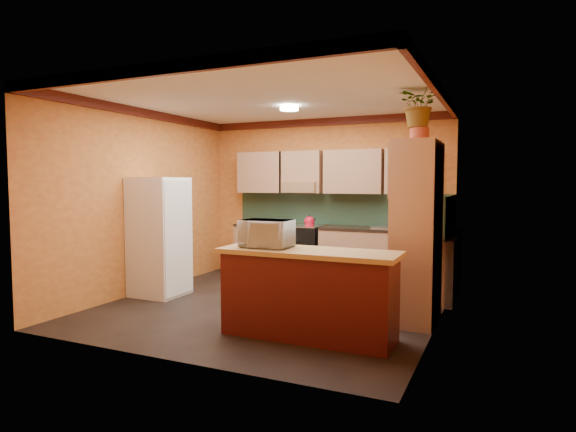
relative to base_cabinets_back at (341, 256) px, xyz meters
The scene contains 15 objects.
room_shell 2.27m from the base_cabinets_back, 103.05° to the right, with size 4.24×4.24×2.72m.
base_cabinets_back is the anchor object (origin of this frame).
countertop_back 0.46m from the base_cabinets_back, 90.00° to the right, with size 3.65×0.62×0.04m, color black.
stove 0.63m from the base_cabinets_back, behind, with size 0.58×0.58×0.91m, color black.
kettle 0.77m from the base_cabinets_back, behind, with size 0.17×0.17×0.18m, color red, non-canonical shape.
sink 0.92m from the base_cabinets_back, ahead, with size 0.48×0.40×0.03m, color silver.
base_cabinets_right 1.59m from the base_cabinets_back, 26.39° to the right, with size 0.60×0.80×0.88m, color tan.
countertop_right 1.66m from the base_cabinets_back, 26.39° to the right, with size 0.62×0.80×0.04m, color black.
fridge 2.86m from the base_cabinets_back, 138.56° to the right, with size 0.68×0.66×1.70m, color white.
pantry 2.33m from the base_cabinets_back, 48.84° to the right, with size 0.48×0.90×2.10m, color tan.
fern_pot 2.81m from the base_cabinets_back, 47.99° to the right, with size 0.22×0.22×0.16m, color #AB4029.
fern 3.03m from the base_cabinets_back, 47.99° to the right, with size 0.47×0.41×0.53m, color tan.
breakfast_bar 2.83m from the base_cabinets_back, 78.77° to the right, with size 1.80×0.55×0.88m, color #501215.
bar_top 2.87m from the base_cabinets_back, 78.77° to the right, with size 1.90×0.65×0.05m, color tan.
microwave 2.85m from the base_cabinets_back, 88.71° to the right, with size 0.54×0.36×0.30m, color white.
Camera 1 is at (2.77, -5.58, 1.63)m, focal length 30.00 mm.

